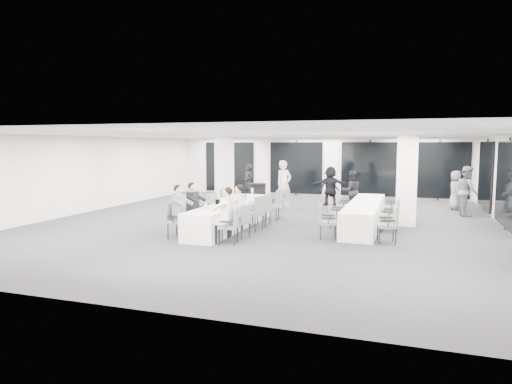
% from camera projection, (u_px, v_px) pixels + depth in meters
% --- Properties ---
extents(room, '(14.04, 16.04, 2.84)m').
position_uv_depth(room, '(302.00, 178.00, 15.21)').
color(room, '#232328').
rests_on(room, ground).
extents(column_left, '(0.60, 0.60, 2.80)m').
position_uv_depth(column_left, '(224.00, 172.00, 18.35)').
color(column_left, silver).
rests_on(column_left, floor).
extents(column_right, '(0.60, 0.60, 2.80)m').
position_uv_depth(column_right, '(407.00, 180.00, 14.05)').
color(column_right, silver).
rests_on(column_right, floor).
extents(banquet_table_main, '(0.90, 5.00, 0.75)m').
position_uv_depth(banquet_table_main, '(232.00, 215.00, 13.69)').
color(banquet_table_main, silver).
rests_on(banquet_table_main, floor).
extents(banquet_table_side, '(0.90, 5.00, 0.75)m').
position_uv_depth(banquet_table_side, '(365.00, 215.00, 13.83)').
color(banquet_table_side, silver).
rests_on(banquet_table_side, floor).
extents(cocktail_table, '(0.72, 0.72, 1.00)m').
position_uv_depth(cocktail_table, '(258.00, 196.00, 17.56)').
color(cocktail_table, black).
rests_on(cocktail_table, floor).
extents(chair_main_left_near, '(0.53, 0.58, 0.97)m').
position_uv_depth(chair_main_left_near, '(176.00, 218.00, 12.14)').
color(chair_main_left_near, '#585B61').
rests_on(chair_main_left_near, floor).
extents(chair_main_left_second, '(0.48, 0.53, 0.91)m').
position_uv_depth(chair_main_left_second, '(190.00, 215.00, 12.90)').
color(chair_main_left_second, '#585B61').
rests_on(chair_main_left_second, floor).
extents(chair_main_left_mid, '(0.52, 0.59, 1.03)m').
position_uv_depth(chair_main_left_mid, '(202.00, 208.00, 13.68)').
color(chair_main_left_mid, '#585B61').
rests_on(chair_main_left_mid, floor).
extents(chair_main_left_fourth, '(0.54, 0.58, 0.93)m').
position_uv_depth(chair_main_left_fourth, '(216.00, 206.00, 14.65)').
color(chair_main_left_fourth, '#585B61').
rests_on(chair_main_left_fourth, floor).
extents(chair_main_left_far, '(0.59, 0.62, 0.98)m').
position_uv_depth(chair_main_left_far, '(228.00, 201.00, 15.60)').
color(chair_main_left_far, '#585B61').
rests_on(chair_main_left_far, floor).
extents(chair_main_right_near, '(0.55, 0.58, 0.93)m').
position_uv_depth(chair_main_right_near, '(231.00, 223.00, 11.43)').
color(chair_main_right_near, '#585B61').
rests_on(chair_main_right_near, floor).
extents(chair_main_right_second, '(0.54, 0.57, 0.89)m').
position_uv_depth(chair_main_right_second, '(242.00, 219.00, 12.17)').
color(chair_main_right_second, '#585B61').
rests_on(chair_main_right_second, floor).
extents(chair_main_right_mid, '(0.61, 0.64, 1.01)m').
position_uv_depth(chair_main_right_mid, '(255.00, 211.00, 13.17)').
color(chair_main_right_mid, '#585B61').
rests_on(chair_main_right_mid, floor).
extents(chair_main_right_fourth, '(0.53, 0.58, 0.99)m').
position_uv_depth(chair_main_right_fourth, '(264.00, 208.00, 13.95)').
color(chair_main_right_fourth, '#585B61').
rests_on(chair_main_right_fourth, floor).
extents(chair_main_right_far, '(0.55, 0.60, 1.01)m').
position_uv_depth(chair_main_right_far, '(274.00, 203.00, 14.95)').
color(chair_main_right_far, '#585B61').
rests_on(chair_main_right_far, floor).
extents(chair_side_left_near, '(0.54, 0.57, 0.91)m').
position_uv_depth(chair_side_left_near, '(325.00, 219.00, 12.07)').
color(chair_side_left_near, '#585B61').
rests_on(chair_side_left_near, floor).
extents(chair_side_left_mid, '(0.49, 0.54, 0.91)m').
position_uv_depth(chair_side_left_mid, '(335.00, 211.00, 13.58)').
color(chair_side_left_mid, '#585B61').
rests_on(chair_side_left_mid, floor).
extents(chair_side_left_far, '(0.49, 0.54, 0.94)m').
position_uv_depth(chair_side_left_far, '(342.00, 204.00, 15.11)').
color(chair_side_left_far, '#585B61').
rests_on(chair_side_left_far, floor).
extents(chair_side_right_near, '(0.55, 0.59, 0.94)m').
position_uv_depth(chair_side_right_near, '(390.00, 222.00, 11.54)').
color(chair_side_right_near, '#585B61').
rests_on(chair_side_right_near, floor).
extents(chair_side_right_mid, '(0.51, 0.56, 0.96)m').
position_uv_depth(chair_side_right_mid, '(393.00, 213.00, 12.94)').
color(chair_side_right_mid, '#585B61').
rests_on(chair_side_right_mid, floor).
extents(chair_side_right_far, '(0.54, 0.60, 1.01)m').
position_uv_depth(chair_side_right_far, '(395.00, 205.00, 14.51)').
color(chair_side_right_far, '#585B61').
rests_on(chair_side_right_far, floor).
extents(seated_guest_a, '(0.50, 0.38, 1.44)m').
position_uv_depth(seated_guest_a, '(181.00, 208.00, 12.05)').
color(seated_guest_a, '#5B5D62').
rests_on(seated_guest_a, floor).
extents(seated_guest_b, '(0.50, 0.38, 1.44)m').
position_uv_depth(seated_guest_b, '(195.00, 204.00, 12.82)').
color(seated_guest_b, black).
rests_on(seated_guest_b, floor).
extents(seated_guest_c, '(0.50, 0.38, 1.44)m').
position_uv_depth(seated_guest_c, '(225.00, 212.00, 11.44)').
color(seated_guest_c, silver).
rests_on(seated_guest_c, floor).
extents(seated_guest_d, '(0.50, 0.38, 1.44)m').
position_uv_depth(seated_guest_d, '(237.00, 207.00, 12.20)').
color(seated_guest_d, silver).
rests_on(seated_guest_d, floor).
extents(standing_guest_a, '(0.96, 0.99, 2.11)m').
position_uv_depth(standing_guest_a, '(284.00, 181.00, 18.07)').
color(standing_guest_a, silver).
rests_on(standing_guest_a, floor).
extents(standing_guest_b, '(0.97, 0.82, 1.73)m').
position_uv_depth(standing_guest_b, '(351.00, 188.00, 17.03)').
color(standing_guest_b, black).
rests_on(standing_guest_b, floor).
extents(standing_guest_c, '(1.23, 0.92, 1.70)m').
position_uv_depth(standing_guest_c, '(330.00, 184.00, 18.88)').
color(standing_guest_c, black).
rests_on(standing_guest_c, floor).
extents(standing_guest_d, '(1.03, 1.14, 1.70)m').
position_uv_depth(standing_guest_d, '(405.00, 189.00, 16.94)').
color(standing_guest_d, '#5B5D62').
rests_on(standing_guest_d, floor).
extents(standing_guest_e, '(0.62, 0.89, 1.70)m').
position_uv_depth(standing_guest_e, '(456.00, 188.00, 17.33)').
color(standing_guest_e, '#5B5D62').
rests_on(standing_guest_e, floor).
extents(standing_guest_f, '(1.77, 0.98, 1.83)m').
position_uv_depth(standing_guest_f, '(331.00, 183.00, 18.64)').
color(standing_guest_f, black).
rests_on(standing_guest_f, floor).
extents(standing_guest_g, '(0.87, 0.85, 1.85)m').
position_uv_depth(standing_guest_g, '(248.00, 180.00, 20.03)').
color(standing_guest_g, black).
rests_on(standing_guest_g, floor).
extents(standing_guest_h, '(0.70, 1.02, 1.98)m').
position_uv_depth(standing_guest_h, '(467.00, 188.00, 15.89)').
color(standing_guest_h, '#5B5D62').
rests_on(standing_guest_h, floor).
extents(ice_bucket_near, '(0.20, 0.20, 0.23)m').
position_uv_depth(ice_bucket_near, '(219.00, 203.00, 12.74)').
color(ice_bucket_near, black).
rests_on(ice_bucket_near, banquet_table_main).
extents(ice_bucket_far, '(0.22, 0.22, 0.25)m').
position_uv_depth(ice_bucket_far, '(243.00, 195.00, 14.59)').
color(ice_bucket_far, black).
rests_on(ice_bucket_far, banquet_table_main).
extents(water_bottle_a, '(0.06, 0.06, 0.20)m').
position_uv_depth(water_bottle_a, '(206.00, 207.00, 12.10)').
color(water_bottle_a, silver).
rests_on(water_bottle_a, banquet_table_main).
extents(water_bottle_b, '(0.07, 0.07, 0.23)m').
position_uv_depth(water_bottle_b, '(241.00, 197.00, 14.08)').
color(water_bottle_b, silver).
rests_on(water_bottle_b, banquet_table_main).
extents(water_bottle_c, '(0.08, 0.08, 0.24)m').
position_uv_depth(water_bottle_c, '(252.00, 192.00, 15.69)').
color(water_bottle_c, silver).
rests_on(water_bottle_c, banquet_table_main).
extents(plate_a, '(0.18, 0.18, 0.03)m').
position_uv_depth(plate_a, '(209.00, 209.00, 12.29)').
color(plate_a, white).
rests_on(plate_a, banquet_table_main).
extents(plate_b, '(0.20, 0.20, 0.03)m').
position_uv_depth(plate_b, '(214.00, 211.00, 11.88)').
color(plate_b, white).
rests_on(plate_b, banquet_table_main).
extents(plate_c, '(0.21, 0.21, 0.03)m').
position_uv_depth(plate_c, '(228.00, 204.00, 13.30)').
color(plate_c, white).
rests_on(plate_c, banquet_table_main).
extents(wine_glass, '(0.07, 0.07, 0.19)m').
position_uv_depth(wine_glass, '(204.00, 209.00, 11.43)').
color(wine_glass, silver).
rests_on(wine_glass, banquet_table_main).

